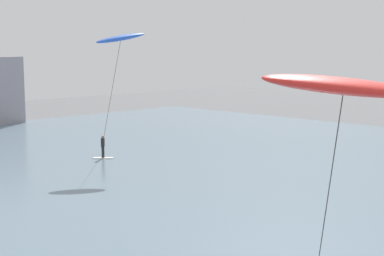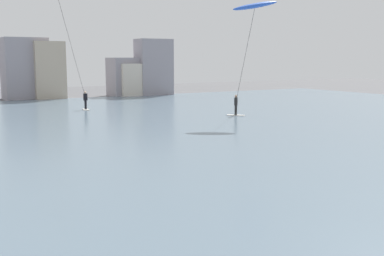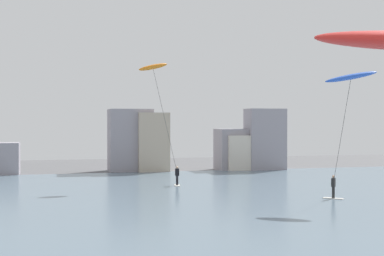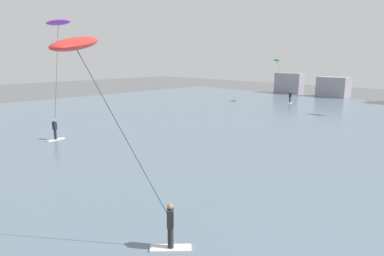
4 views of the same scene
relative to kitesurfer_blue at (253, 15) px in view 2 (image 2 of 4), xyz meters
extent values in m
cube|color=slate|center=(-12.69, -0.70, -7.71)|extent=(84.00, 52.00, 0.10)
cube|color=gray|center=(-10.79, 27.47, -4.32)|extent=(4.67, 3.95, 6.87)
cube|color=#B7A893|center=(-8.51, 26.65, -4.52)|extent=(3.37, 3.75, 6.48)
cube|color=gray|center=(0.53, 26.31, -5.42)|extent=(3.16, 3.38, 4.68)
cube|color=beige|center=(0.94, 25.71, -5.78)|extent=(2.59, 3.34, 3.97)
cube|color=gray|center=(4.26, 25.24, -4.28)|extent=(4.24, 2.69, 6.96)
cube|color=silver|center=(-0.12, 1.84, -7.63)|extent=(1.29, 1.31, 0.06)
cylinder|color=black|center=(-0.12, 1.84, -7.21)|extent=(0.20, 0.20, 0.78)
cube|color=black|center=(-0.12, 1.84, -6.52)|extent=(0.40, 0.39, 0.60)
sphere|color=tan|center=(-0.12, 1.84, -6.11)|extent=(0.20, 0.20, 0.20)
cylinder|color=#333333|center=(-0.06, 0.83, -3.03)|extent=(0.16, 2.03, 7.09)
ellipsoid|color=blue|center=(0.01, -0.17, 0.66)|extent=(3.53, 2.26, 0.98)
cube|color=silver|center=(-8.94, 12.12, -7.63)|extent=(0.69, 1.46, 0.06)
cylinder|color=black|center=(-8.94, 12.12, -7.21)|extent=(0.20, 0.20, 0.78)
cube|color=black|center=(-8.94, 12.12, -6.52)|extent=(0.37, 0.28, 0.60)
sphere|color=beige|center=(-8.94, 12.12, -6.11)|extent=(0.20, 0.20, 0.20)
cylinder|color=#333333|center=(-9.87, 12.63, -2.18)|extent=(1.89, 1.05, 8.79)
camera|label=1|loc=(-23.81, -30.02, -0.11)|focal=53.24mm
camera|label=2|loc=(-22.38, -28.72, -3.16)|focal=44.80mm
camera|label=3|loc=(-18.96, -32.12, -2.34)|focal=50.64mm
camera|label=4|loc=(-3.00, -28.60, -1.31)|focal=30.93mm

